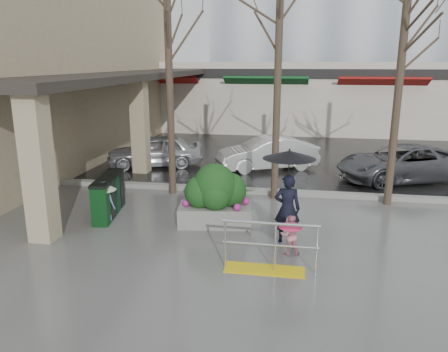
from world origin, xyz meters
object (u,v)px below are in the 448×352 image
(woman, at_px, (288,187))
(child_blue, at_px, (104,198))
(child_pink, at_px, (290,232))
(car_b, at_px, (267,153))
(planter, at_px, (215,196))
(car_a, at_px, (155,151))
(tree_midwest, at_px, (280,17))
(tree_mideast, at_px, (404,30))
(car_c, at_px, (403,163))
(tree_west, at_px, (168,24))
(news_boxes, at_px, (109,196))
(handrail, at_px, (268,253))

(woman, relative_size, child_blue, 2.01)
(child_pink, height_order, car_b, car_b)
(planter, height_order, car_a, planter)
(tree_midwest, height_order, tree_mideast, tree_midwest)
(tree_midwest, height_order, planter, tree_midwest)
(child_pink, height_order, car_c, car_c)
(car_c, bearing_deg, tree_midwest, -77.53)
(car_b, bearing_deg, tree_west, -61.35)
(child_pink, bearing_deg, tree_mideast, -135.15)
(child_pink, height_order, news_boxes, news_boxes)
(car_a, distance_m, car_c, 9.19)
(tree_midwest, distance_m, car_b, 5.90)
(tree_midwest, relative_size, car_b, 1.83)
(tree_midwest, xyz_separation_m, planter, (-1.35, -2.47, -4.47))
(handrail, height_order, car_a, car_a)
(tree_midwest, relative_size, woman, 3.19)
(car_a, bearing_deg, woman, 19.99)
(woman, relative_size, child_pink, 2.47)
(tree_west, height_order, car_c, tree_west)
(car_b, bearing_deg, tree_mideast, 21.15)
(tree_west, bearing_deg, handrail, -55.01)
(car_b, distance_m, car_c, 4.83)
(woman, distance_m, car_b, 7.05)
(handrail, bearing_deg, tree_west, 124.99)
(woman, xyz_separation_m, car_b, (-0.97, 6.95, -0.69))
(tree_west, height_order, child_pink, tree_west)
(handrail, xyz_separation_m, planter, (-1.51, 2.33, 0.39))
(tree_west, distance_m, woman, 6.21)
(news_boxes, xyz_separation_m, car_b, (3.83, 5.92, 0.09))
(child_blue, xyz_separation_m, car_c, (8.46, 5.59, -0.03))
(woman, bearing_deg, child_pink, 98.76)
(tree_west, distance_m, tree_midwest, 3.20)
(car_a, bearing_deg, child_pink, 17.82)
(car_b, bearing_deg, car_a, -111.16)
(tree_west, height_order, woman, tree_west)
(child_blue, xyz_separation_m, planter, (2.85, 0.34, 0.10))
(news_boxes, bearing_deg, child_blue, -86.48)
(car_b, relative_size, car_c, 0.84)
(handrail, height_order, tree_west, tree_west)
(woman, distance_m, child_pink, 1.05)
(woman, xyz_separation_m, child_blue, (-4.68, 0.49, -0.66))
(tree_mideast, bearing_deg, child_blue, -159.50)
(news_boxes, bearing_deg, tree_mideast, 7.41)
(news_boxes, bearing_deg, planter, -13.06)
(tree_west, bearing_deg, child_blue, -109.63)
(news_boxes, height_order, car_b, car_b)
(woman, xyz_separation_m, car_c, (3.78, 6.08, -0.69))
(car_a, relative_size, car_b, 0.97)
(tree_midwest, distance_m, planter, 5.28)
(tree_west, distance_m, tree_mideast, 6.50)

